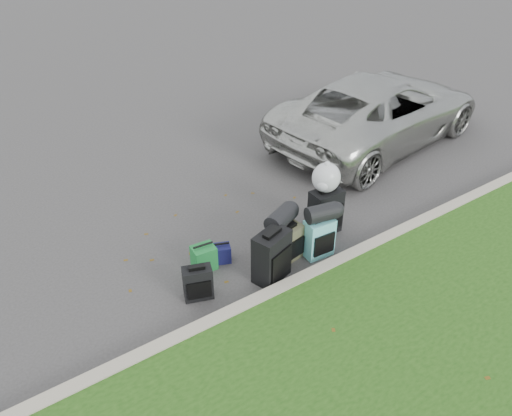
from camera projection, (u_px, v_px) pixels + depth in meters
ground at (269, 243)px, 7.47m from camera, size 120.00×120.00×0.00m
curb at (312, 276)px, 6.74m from camera, size 120.00×0.18×0.15m
suv at (379, 110)px, 9.99m from camera, size 5.18×2.94×1.36m
suitcase_small_black at (198, 283)px, 6.38m from camera, size 0.42×0.32×0.47m
suitcase_large_black_left at (272, 256)px, 6.62m from camera, size 0.57×0.44×0.73m
suitcase_olive at (289, 243)px, 7.02m from camera, size 0.42×0.31×0.53m
suitcase_teal at (319, 238)px, 7.08m from camera, size 0.43×0.27×0.59m
suitcase_large_black_right at (325, 212)px, 7.52m from camera, size 0.49×0.30×0.72m
tote_green at (204, 258)px, 6.89m from camera, size 0.34×0.28×0.36m
tote_navy at (222, 253)px, 7.04m from camera, size 0.30×0.27×0.26m
duffel_left at (281, 218)px, 6.84m from camera, size 0.56×0.44×0.27m
duffel_right at (322, 213)px, 6.85m from camera, size 0.48×0.33×0.25m
trash_bag at (326, 178)px, 7.22m from camera, size 0.43×0.43×0.43m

